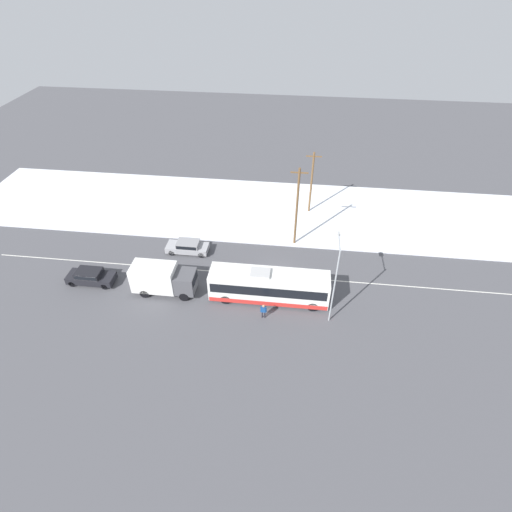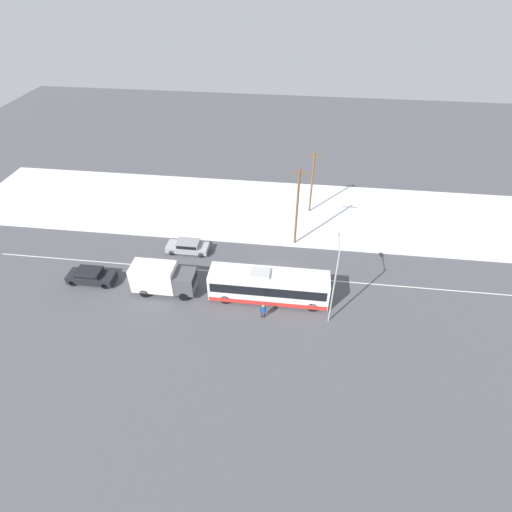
{
  "view_description": "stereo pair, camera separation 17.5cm",
  "coord_description": "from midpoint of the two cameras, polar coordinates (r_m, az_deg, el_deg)",
  "views": [
    {
      "loc": [
        1.5,
        -30.5,
        26.97
      ],
      "look_at": [
        -2.24,
        1.28,
        1.4
      ],
      "focal_mm": 28.0,
      "sensor_mm": 36.0,
      "label": 1
    },
    {
      "loc": [
        1.67,
        -30.48,
        26.97
      ],
      "look_at": [
        -2.24,
        1.28,
        1.4
      ],
      "focal_mm": 28.0,
      "sensor_mm": 36.0,
      "label": 2
    }
  ],
  "objects": [
    {
      "name": "box_truck",
      "position": [
        39.01,
        -13.35,
        -3.11
      ],
      "size": [
        6.04,
        2.3,
        3.02
      ],
      "color": "silver",
      "rests_on": "ground_plane"
    },
    {
      "name": "pedestrian_at_stop",
      "position": [
        35.94,
        0.94,
        -7.71
      ],
      "size": [
        0.57,
        0.25,
        1.59
      ],
      "color": "#23232D",
      "rests_on": "ground_plane"
    },
    {
      "name": "parked_car_near_truck",
      "position": [
        42.78,
        -22.68,
        -2.67
      ],
      "size": [
        4.64,
        1.8,
        1.47
      ],
      "color": "black",
      "rests_on": "ground_plane"
    },
    {
      "name": "snow_lot",
      "position": [
        50.66,
        3.92,
        6.44
      ],
      "size": [
        80.0,
        14.54,
        0.12
      ],
      "color": "silver",
      "rests_on": "ground_plane"
    },
    {
      "name": "streetlamp",
      "position": [
        33.94,
        11.14,
        -2.51
      ],
      "size": [
        0.36,
        3.1,
        7.95
      ],
      "color": "#9EA3A8",
      "rests_on": "ground_plane"
    },
    {
      "name": "utility_pole_snowlot",
      "position": [
        48.91,
        7.83,
        10.43
      ],
      "size": [
        1.8,
        0.24,
        7.91
      ],
      "color": "brown",
      "rests_on": "ground_plane"
    },
    {
      "name": "sedan_car",
      "position": [
        44.0,
        -9.85,
        1.37
      ],
      "size": [
        4.55,
        1.8,
        1.33
      ],
      "rotation": [
        0.0,
        0.0,
        3.14
      ],
      "color": "#9E9EA3",
      "rests_on": "ground_plane"
    },
    {
      "name": "ground_plane",
      "position": [
        40.74,
        2.81,
        -2.89
      ],
      "size": [
        120.0,
        120.0,
        0.0
      ],
      "primitive_type": "plane",
      "color": "#4C4C51"
    },
    {
      "name": "city_bus",
      "position": [
        37.31,
        1.73,
        -4.3
      ],
      "size": [
        11.11,
        2.57,
        3.22
      ],
      "color": "white",
      "rests_on": "ground_plane"
    },
    {
      "name": "utility_pole_roadside",
      "position": [
        42.5,
        5.75,
        7.01
      ],
      "size": [
        1.8,
        0.24,
        9.27
      ],
      "color": "brown",
      "rests_on": "ground_plane"
    },
    {
      "name": "lane_marking_center",
      "position": [
        40.73,
        2.81,
        -2.89
      ],
      "size": [
        60.0,
        0.12,
        0.0
      ],
      "color": "silver",
      "rests_on": "ground_plane"
    }
  ]
}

